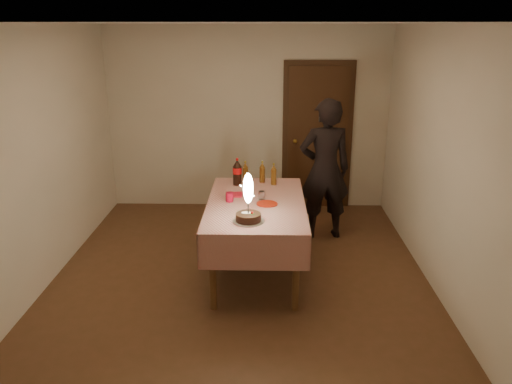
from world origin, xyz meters
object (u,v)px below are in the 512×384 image
(dining_table, at_px, (256,212))
(red_cup, at_px, (230,197))
(cola_bottle, at_px, (237,172))
(amber_bottle_mid, at_px, (262,172))
(birthday_cake, at_px, (248,208))
(clear_cup, at_px, (262,195))
(amber_bottle_right, at_px, (274,175))
(amber_bottle_left, at_px, (245,173))
(photographer, at_px, (325,170))
(red_plate, at_px, (267,204))

(dining_table, xyz_separation_m, red_cup, (-0.28, 0.01, 0.16))
(red_cup, bearing_deg, cola_bottle, 85.23)
(dining_table, height_order, cola_bottle, cola_bottle)
(dining_table, height_order, amber_bottle_mid, amber_bottle_mid)
(birthday_cake, height_order, clear_cup, birthday_cake)
(amber_bottle_right, bearing_deg, cola_bottle, -178.13)
(dining_table, height_order, amber_bottle_right, amber_bottle_right)
(clear_cup, bearing_deg, amber_bottle_right, 75.83)
(red_cup, relative_size, clear_cup, 1.11)
(red_cup, relative_size, amber_bottle_left, 0.39)
(birthday_cake, relative_size, photographer, 0.27)
(photographer, bearing_deg, amber_bottle_mid, -156.79)
(birthday_cake, bearing_deg, amber_bottle_mid, 84.58)
(birthday_cake, bearing_deg, clear_cup, 79.14)
(amber_bottle_left, bearing_deg, clear_cup, -71.73)
(amber_bottle_mid, bearing_deg, red_plate, -85.55)
(dining_table, height_order, birthday_cake, birthday_cake)
(amber_bottle_left, distance_m, amber_bottle_mid, 0.20)
(dining_table, distance_m, birthday_cake, 0.60)
(red_plate, xyz_separation_m, amber_bottle_mid, (-0.06, 0.76, 0.11))
(red_cup, bearing_deg, red_plate, -9.77)
(amber_bottle_mid, bearing_deg, red_cup, -115.82)
(cola_bottle, distance_m, photographer, 1.15)
(red_plate, relative_size, clear_cup, 2.44)
(red_plate, distance_m, red_cup, 0.40)
(birthday_cake, bearing_deg, dining_table, 83.51)
(amber_bottle_right, relative_size, photographer, 0.14)
(dining_table, xyz_separation_m, red_plate, (0.12, -0.06, 0.11))
(birthday_cake, height_order, amber_bottle_mid, birthday_cake)
(dining_table, relative_size, photographer, 0.97)
(amber_bottle_right, bearing_deg, amber_bottle_left, 165.71)
(red_cup, xyz_separation_m, photographer, (1.10, 1.02, 0.01))
(cola_bottle, height_order, amber_bottle_mid, cola_bottle)
(dining_table, bearing_deg, red_plate, -27.80)
(cola_bottle, relative_size, photographer, 0.18)
(red_plate, xyz_separation_m, clear_cup, (-0.06, 0.14, 0.04))
(birthday_cake, relative_size, clear_cup, 5.25)
(red_cup, distance_m, amber_bottle_mid, 0.77)
(clear_cup, bearing_deg, dining_table, -124.89)
(red_cup, distance_m, amber_bottle_left, 0.70)
(amber_bottle_left, height_order, photographer, photographer)
(amber_bottle_right, relative_size, amber_bottle_mid, 1.00)
(amber_bottle_left, relative_size, amber_bottle_right, 1.00)
(amber_bottle_right, bearing_deg, dining_table, -107.42)
(birthday_cake, xyz_separation_m, amber_bottle_left, (-0.08, 1.23, -0.02))
(cola_bottle, relative_size, amber_bottle_left, 1.25)
(clear_cup, distance_m, amber_bottle_right, 0.54)
(clear_cup, relative_size, amber_bottle_left, 0.35)
(clear_cup, bearing_deg, amber_bottle_left, 108.27)
(birthday_cake, xyz_separation_m, amber_bottle_right, (0.25, 1.14, -0.02))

